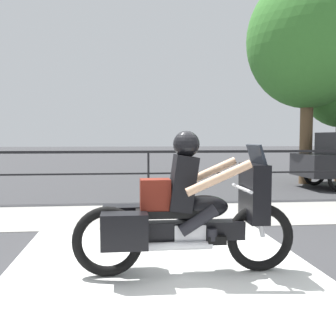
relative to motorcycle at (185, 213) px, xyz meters
The scene contains 6 objects.
ground_plane 0.69m from the motorcycle, 132.09° to the left, with size 120.00×120.00×0.00m, color #38383A.
sidewalk_band 3.54m from the motorcycle, 91.08° to the left, with size 44.00×2.40×0.01m, color #99968E.
crosswalk_band 0.73m from the motorcycle, 151.27° to the right, with size 3.53×6.00×0.01m, color silver.
fence_railing 5.26m from the motorcycle, 90.71° to the left, with size 36.00×0.05×1.19m.
motorcycle is the anchor object (origin of this frame).
tree_behind_sign 10.63m from the motorcycle, 58.36° to the left, with size 3.87×3.87×6.67m.
Camera 1 is at (-0.61, -4.58, 1.51)m, focal length 45.00 mm.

